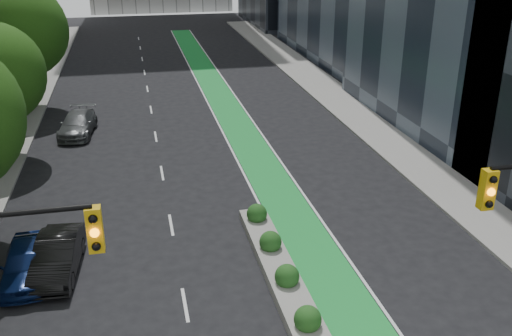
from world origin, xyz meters
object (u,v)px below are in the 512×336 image
parked_car_left_near (25,263)px  parked_car_left_far (78,124)px  median_planter (280,268)px  parked_car_left_mid (57,256)px

parked_car_left_near → parked_car_left_far: parked_car_left_far is taller
median_planter → parked_car_left_far: (-8.50, 18.53, 0.32)m
parked_car_left_near → parked_car_left_far: size_ratio=0.85×
parked_car_left_near → parked_car_left_mid: bearing=7.9°
median_planter → parked_car_left_mid: (-8.20, 2.09, 0.33)m
parked_car_left_far → parked_car_left_near: bearing=-85.7°
parked_car_left_mid → parked_car_left_near: bearing=-165.3°
median_planter → parked_car_left_far: parked_car_left_far is taller
parked_car_left_near → parked_car_left_far: (0.82, 16.63, 0.00)m
parked_car_left_far → parked_car_left_mid: bearing=-81.8°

